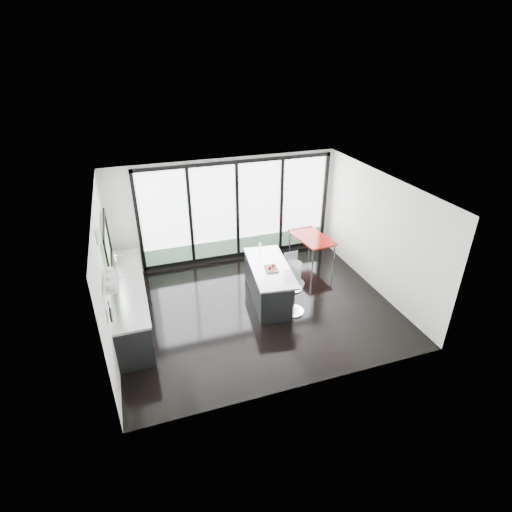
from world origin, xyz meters
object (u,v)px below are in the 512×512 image
object	(u,v)px
bar_stool_near	(294,297)
bar_stool_far	(293,276)
island	(267,282)
red_table	(311,249)

from	to	relation	value
bar_stool_near	bar_stool_far	xyz separation A→B (m)	(0.36, 0.87, -0.02)
island	bar_stool_near	world-z (taller)	island
island	bar_stool_far	distance (m)	0.74
bar_stool_near	bar_stool_far	bearing A→B (deg)	75.38
bar_stool_far	red_table	bearing A→B (deg)	44.08
bar_stool_near	bar_stool_far	size ratio (longest dim) A/B	1.07
bar_stool_far	red_table	world-z (taller)	bar_stool_far
island	red_table	xyz separation A→B (m)	(1.77, 1.33, -0.07)
island	bar_stool_far	world-z (taller)	island
island	red_table	distance (m)	2.22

